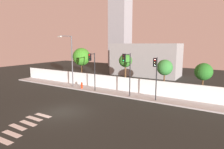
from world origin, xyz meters
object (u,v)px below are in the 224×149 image
Objects in this scene: street_lamp_curbside at (70,57)px; traffic_light_right at (156,70)px; roadside_tree_midleft at (126,61)px; fire_hydrant at (82,85)px; traffic_light_center at (92,64)px; roadside_tree_rightmost at (204,72)px; roadside_tree_midright at (165,68)px; traffic_light_left at (127,66)px; roadside_tree_leftmost at (82,57)px.

traffic_light_right is at bearing -2.00° from street_lamp_curbside.
fire_hydrant is at bearing -148.63° from roadside_tree_midleft.
traffic_light_center is 12.97m from roadside_tree_rightmost.
street_lamp_curbside is at bearing -174.33° from fire_hydrant.
street_lamp_curbside reaches higher than fire_hydrant.
roadside_tree_midright is (12.30, 3.32, -1.00)m from street_lamp_curbside.
fire_hydrant is at bearing 5.67° from street_lamp_curbside.
traffic_light_left is 1.21× the size of roadside_tree_rightmost.
traffic_light_center is 0.88× the size of roadside_tree_leftmost.
street_lamp_curbside is at bearing 176.42° from traffic_light_left.
roadside_tree_midright is at bearing 91.33° from traffic_light_right.
fire_hydrant is at bearing -168.02° from roadside_tree_rightmost.
traffic_light_left is 4.46m from roadside_tree_midleft.
roadside_tree_leftmost is 13.15m from roadside_tree_midright.
roadside_tree_midright reaches higher than roadside_tree_rightmost.
traffic_light_right is at bearing -138.22° from roadside_tree_rightmost.
street_lamp_curbside is (-4.22, 0.57, 0.65)m from traffic_light_center.
traffic_light_right is at bearing -15.85° from roadside_tree_leftmost.
street_lamp_curbside is at bearing -168.68° from roadside_tree_rightmost.
roadside_tree_midleft is 1.12× the size of roadside_tree_midright.
roadside_tree_midleft reaches higher than traffic_light_right.
roadside_tree_midleft is at bearing 145.46° from traffic_light_right.
roadside_tree_midleft is (6.93, 3.32, -0.46)m from street_lamp_curbside.
street_lamp_curbside is 8.61× the size of fire_hydrant.
traffic_light_center is 1.18× the size of roadside_tree_rightmost.
traffic_light_left reaches higher than traffic_light_center.
street_lamp_curbside is 1.47× the size of roadside_tree_midleft.
traffic_light_right is at bearing 2.39° from traffic_light_left.
roadside_tree_midright is (10.52, 3.14, 2.79)m from fire_hydrant.
street_lamp_curbside is at bearing 172.25° from traffic_light_center.
traffic_light_right reaches higher than roadside_tree_rightmost.
traffic_light_left is 9.14m from street_lamp_curbside.
traffic_light_right is 11.03m from fire_hydrant.
street_lamp_curbside is 12.78m from roadside_tree_midright.
traffic_light_left is 1.03× the size of roadside_tree_midleft.
traffic_light_left is at bearing -5.82° from fire_hydrant.
traffic_light_left reaches higher than roadside_tree_midleft.
traffic_light_center is at bearing -162.52° from roadside_tree_rightmost.
traffic_light_right is 0.83× the size of roadside_tree_leftmost.
roadside_tree_midleft is 9.68m from roadside_tree_rightmost.
traffic_light_left is 10.67m from roadside_tree_leftmost.
traffic_light_left is at bearing 0.05° from traffic_light_center.
fire_hydrant is at bearing -163.37° from roadside_tree_midright.
traffic_light_left is 1.07× the size of traffic_light_right.
traffic_light_left is 1.15× the size of roadside_tree_midright.
roadside_tree_rightmost is (4.29, 0.00, -0.19)m from roadside_tree_midright.
street_lamp_curbside reaches higher than roadside_tree_leftmost.
traffic_light_center is at bearing -7.75° from street_lamp_curbside.
traffic_light_center is 0.69× the size of street_lamp_curbside.
roadside_tree_leftmost reaches higher than roadside_tree_midleft.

